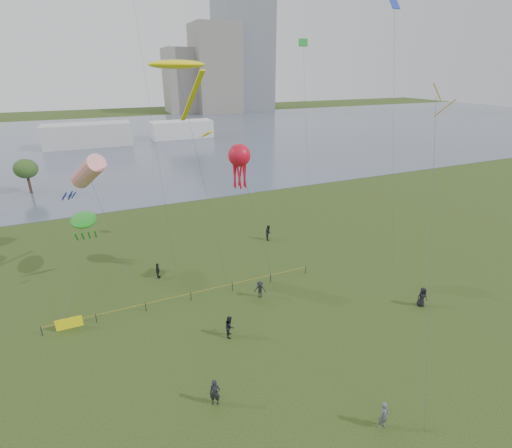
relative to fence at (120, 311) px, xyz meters
name	(u,v)px	position (x,y,z in m)	size (l,w,h in m)	color
ground_plane	(317,390)	(11.10, -13.35, -0.55)	(400.00, 400.00, 0.00)	#223510
lake	(134,140)	(11.10, 86.65, -0.53)	(400.00, 120.00, 0.08)	slate
building_mid	(216,69)	(57.10, 148.65, 18.45)	(20.00, 20.00, 38.00)	slate
building_low	(183,81)	(43.10, 154.65, 13.45)	(16.00, 18.00, 28.00)	gray
pavilion_left	(88,135)	(-0.90, 81.65, 2.45)	(22.00, 8.00, 6.00)	silver
pavilion_right	(182,129)	(25.10, 84.65, 1.95)	(18.00, 7.00, 5.00)	silver
fence	(120,311)	(0.00, 0.00, 0.00)	(24.07, 0.07, 1.05)	black
kite_flyer	(384,415)	(13.17, -17.15, 0.37)	(0.68, 0.44, 1.85)	#53555B
spectator_a	(230,326)	(7.72, -5.96, 0.35)	(0.88, 0.68, 1.80)	black
spectator_b	(260,289)	(12.07, -2.04, 0.27)	(1.07, 0.62, 1.66)	black
spectator_c	(158,271)	(4.09, 5.17, 0.26)	(0.96, 0.40, 1.64)	black
spectator_d	(422,297)	(24.63, -8.97, 0.35)	(0.89, 0.58, 1.82)	black
spectator_f	(215,393)	(4.68, -11.68, 0.37)	(0.67, 0.44, 1.85)	black
spectator_g	(268,232)	(18.13, 8.94, 0.38)	(0.91, 0.71, 1.87)	black
kite_stingray	(177,66)	(7.56, 4.90, 19.14)	(4.79, 9.97, 20.17)	#3F3F42
kite_windsock	(88,172)	(-0.67, 6.59, 10.55)	(4.95, 8.25, 12.95)	#3F3F42
kite_creature	(84,220)	(-1.85, 8.55, 5.46)	(4.02, 10.77, 6.47)	#3F3F42
kite_octopus	(239,156)	(11.72, 1.71, 11.81)	(3.08, 4.46, 13.46)	#3F3F42
kite_delta	(437,111)	(22.11, -9.17, 16.26)	(8.00, 10.63, 18.58)	#3F3F42
small_kites	(157,24)	(6.37, 5.62, 22.20)	(37.82, 12.33, 8.79)	white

